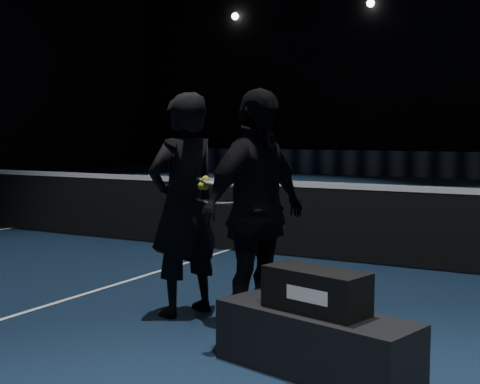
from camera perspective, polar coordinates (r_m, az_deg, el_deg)
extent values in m
plane|color=black|center=(8.87, -0.98, -4.99)|extent=(36.00, 36.00, 0.00)
plane|color=black|center=(26.15, 19.73, 12.41)|extent=(30.00, 0.00, 30.00)
cube|color=black|center=(8.80, -0.98, -2.10)|extent=(12.80, 0.02, 0.86)
cube|color=white|center=(8.75, -0.99, 0.92)|extent=(12.80, 0.03, 0.07)
cube|color=black|center=(23.49, 18.38, 2.17)|extent=(22.00, 0.15, 0.90)
cube|color=black|center=(4.44, 6.46, -12.63)|extent=(1.44, 0.78, 0.41)
cube|color=black|center=(4.35, 6.50, -8.33)|extent=(0.74, 0.45, 0.27)
cube|color=white|center=(4.22, 5.71, -8.76)|extent=(0.31, 0.08, 0.09)
imported|color=black|center=(5.69, -4.82, -1.08)|extent=(0.65, 0.80, 1.89)
imported|color=black|center=(5.07, 1.36, -1.83)|extent=(0.68, 1.18, 1.89)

